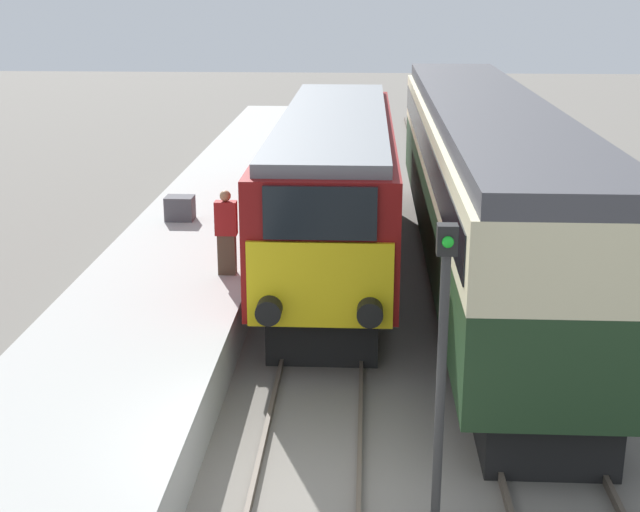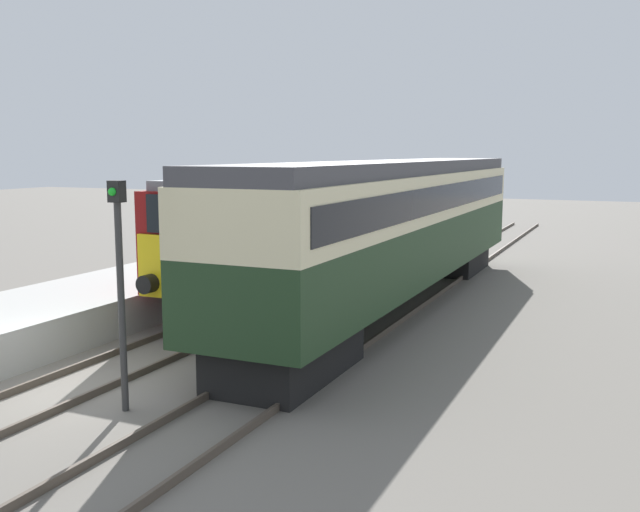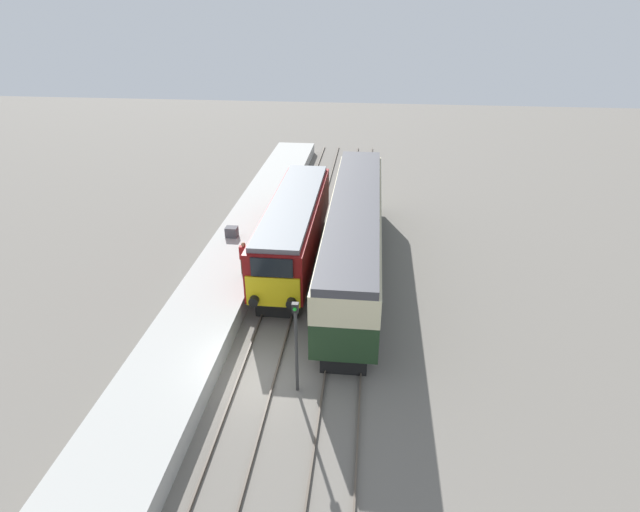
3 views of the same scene
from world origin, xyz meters
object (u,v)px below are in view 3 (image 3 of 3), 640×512
at_px(person_on_platform, 244,258).
at_px(passenger_carriage, 355,229).
at_px(luggage_crate, 232,232).
at_px(locomotive, 295,227).
at_px(signal_post, 296,340).

bearing_deg(person_on_platform, passenger_carriage, 25.42).
xyz_separation_m(person_on_platform, luggage_crate, (-1.85, 4.28, -0.57)).
height_order(passenger_carriage, person_on_platform, passenger_carriage).
height_order(locomotive, luggage_crate, locomotive).
bearing_deg(person_on_platform, luggage_crate, 113.42).
xyz_separation_m(locomotive, person_on_platform, (-2.06, -3.43, -0.29)).
distance_m(passenger_carriage, person_on_platform, 6.09).
xyz_separation_m(locomotive, passenger_carriage, (3.40, -0.84, 0.45)).
relative_size(locomotive, luggage_crate, 19.09).
height_order(passenger_carriage, luggage_crate, passenger_carriage).
distance_m(locomotive, person_on_platform, 4.01).
height_order(locomotive, signal_post, signal_post).
bearing_deg(locomotive, luggage_crate, 167.71).
bearing_deg(passenger_carriage, person_on_platform, -154.58).
bearing_deg(signal_post, person_on_platform, 117.36).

